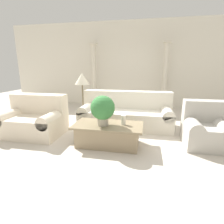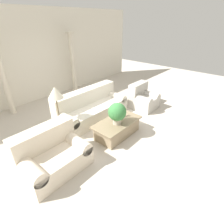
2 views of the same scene
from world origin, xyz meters
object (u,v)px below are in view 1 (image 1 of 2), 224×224
Objects in this scene: coffee_table at (108,134)px; floor_lamp at (82,81)px; loveseat at (35,119)px; armchair at (206,128)px; potted_plant at (103,109)px; sofa_long at (126,113)px.

floor_lamp is at bearing 128.52° from coffee_table.
armchair is (3.68, 0.13, -0.01)m from loveseat.
armchair is (1.89, 0.39, 0.13)m from coffee_table.
potted_plant is 2.07m from armchair.
potted_plant is at bearing -102.62° from sofa_long.
sofa_long is 1.76× the size of loveseat.
loveseat is 0.97× the size of floor_lamp.
potted_plant reaches higher than loveseat.
potted_plant is at bearing -10.66° from loveseat.
sofa_long is at bearing 26.02° from loveseat.
potted_plant reaches higher than armchair.
floor_lamp reaches higher than armchair.
loveseat is 1.82m from coffee_table.
sofa_long is 1.26m from coffee_table.
sofa_long and loveseat have the same top height.
armchair is at bearing 2.06° from loveseat.
coffee_table is 0.99× the size of floor_lamp.
sofa_long is 1.70× the size of floor_lamp.
floor_lamp reaches higher than coffee_table.
armchair is at bearing 11.74° from coffee_table.
sofa_long is 1.39m from potted_plant.
floor_lamp is at bearing 48.53° from loveseat.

